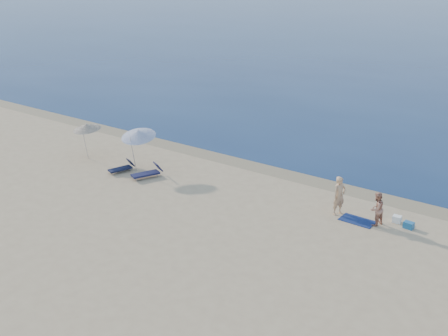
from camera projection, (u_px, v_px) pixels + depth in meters
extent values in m
cube|color=#847254|center=(310.00, 180.00, 31.65)|extent=(240.00, 1.60, 0.00)
imported|color=tan|center=(339.00, 196.00, 27.23)|extent=(0.72, 0.84, 1.96)
imported|color=#B2755E|center=(377.00, 209.00, 26.22)|extent=(0.84, 0.96, 1.65)
cube|color=#0F1C4C|center=(357.00, 221.00, 26.88)|extent=(1.66, 0.96, 0.03)
cube|color=white|center=(397.00, 219.00, 26.70)|extent=(0.41, 0.35, 0.33)
cube|color=#1B5E96|center=(409.00, 225.00, 26.13)|extent=(0.49, 0.38, 0.32)
cylinder|color=silver|center=(133.00, 154.00, 32.27)|extent=(0.17, 0.54, 2.30)
cone|color=white|center=(138.00, 134.00, 32.24)|extent=(2.45, 2.47, 0.79)
sphere|color=silver|center=(138.00, 130.00, 32.16)|extent=(0.07, 0.07, 0.07)
cylinder|color=silver|center=(85.00, 144.00, 34.43)|extent=(0.11, 0.27, 2.07)
cone|color=beige|center=(87.00, 127.00, 34.23)|extent=(2.11, 2.13, 0.52)
sphere|color=silver|center=(86.00, 124.00, 34.16)|extent=(0.06, 0.06, 0.06)
cube|color=black|center=(120.00, 169.00, 32.64)|extent=(0.91, 1.46, 0.09)
cube|color=black|center=(130.00, 162.00, 32.92)|extent=(0.58, 0.48, 0.44)
cylinder|color=#A5A5AD|center=(122.00, 172.00, 32.52)|extent=(0.03, 0.03, 0.20)
cube|color=#16193E|center=(145.00, 174.00, 31.82)|extent=(1.19, 1.68, 0.11)
cube|color=#16193E|center=(158.00, 167.00, 32.08)|extent=(0.69, 0.59, 0.51)
cylinder|color=#A5A5AD|center=(147.00, 177.00, 31.68)|extent=(0.03, 0.03, 0.23)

